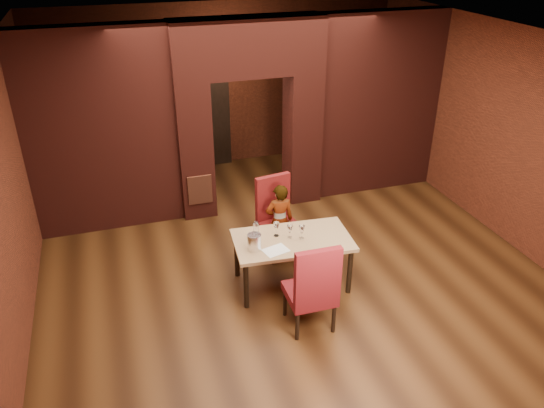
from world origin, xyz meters
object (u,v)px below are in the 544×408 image
(wine_glass_b, at_px, (290,231))
(wine_glass_c, at_px, (302,232))
(chair_near, at_px, (310,283))
(wine_bucket, at_px, (254,242))
(dining_table, at_px, (292,262))
(person_seated, at_px, (279,221))
(wine_glass_a, at_px, (276,229))
(chair_far, at_px, (280,218))
(water_bottle, at_px, (256,232))
(potted_plant, at_px, (326,232))

(wine_glass_b, xyz_separation_m, wine_glass_c, (0.14, -0.07, 0.01))
(wine_glass_c, bearing_deg, chair_near, -103.37)
(wine_bucket, bearing_deg, dining_table, 9.52)
(person_seated, distance_m, wine_glass_a, 0.71)
(dining_table, relative_size, wine_bucket, 7.12)
(dining_table, relative_size, chair_near, 1.27)
(wine_glass_b, bearing_deg, chair_far, 81.37)
(chair_far, bearing_deg, dining_table, -105.66)
(wine_glass_a, height_order, water_bottle, water_bottle)
(person_seated, relative_size, wine_glass_b, 6.17)
(water_bottle, bearing_deg, dining_table, -8.90)
(wine_glass_b, bearing_deg, dining_table, -59.56)
(wine_glass_c, bearing_deg, dining_table, 165.56)
(chair_far, xyz_separation_m, person_seated, (-0.02, -0.04, -0.02))
(wine_glass_b, bearing_deg, wine_bucket, -165.91)
(dining_table, xyz_separation_m, chair_far, (0.09, 0.80, 0.23))
(wine_glass_b, xyz_separation_m, potted_plant, (0.88, 0.79, -0.63))
(chair_far, height_order, person_seated, chair_far)
(wine_bucket, bearing_deg, chair_far, 54.19)
(chair_far, bearing_deg, water_bottle, -137.33)
(chair_near, relative_size, wine_glass_a, 6.07)
(chair_far, height_order, wine_glass_c, chair_far)
(dining_table, xyz_separation_m, chair_near, (-0.08, -0.84, 0.25))
(chair_far, xyz_separation_m, water_bottle, (-0.57, -0.73, 0.28))
(person_seated, distance_m, water_bottle, 0.93)
(potted_plant, bearing_deg, wine_glass_b, -138.27)
(person_seated, xyz_separation_m, water_bottle, (-0.55, -0.68, 0.30))
(person_seated, distance_m, wine_bucket, 1.09)
(wine_glass_b, height_order, wine_glass_c, wine_glass_c)
(wine_glass_c, height_order, wine_bucket, wine_bucket)
(wine_glass_a, distance_m, potted_plant, 1.40)
(chair_near, xyz_separation_m, water_bottle, (-0.40, 0.92, 0.27))
(chair_far, height_order, chair_near, chair_near)
(person_seated, height_order, wine_glass_c, person_seated)
(chair_near, xyz_separation_m, wine_bucket, (-0.48, 0.75, 0.23))
(wine_bucket, relative_size, water_bottle, 0.73)
(wine_glass_c, bearing_deg, water_bottle, 169.99)
(wine_glass_a, xyz_separation_m, wine_glass_b, (0.16, -0.10, -0.01))
(wine_glass_a, relative_size, water_bottle, 0.67)
(chair_far, bearing_deg, chair_near, -104.95)
(chair_far, relative_size, wine_bucket, 5.46)
(wine_bucket, relative_size, potted_plant, 0.56)
(wine_glass_a, distance_m, wine_glass_c, 0.34)
(chair_far, height_order, wine_glass_a, chair_far)
(chair_far, relative_size, person_seated, 1.03)
(wine_glass_c, xyz_separation_m, potted_plant, (0.74, 0.86, -0.63))
(dining_table, bearing_deg, chair_far, 88.35)
(person_seated, distance_m, potted_plant, 0.88)
(person_seated, relative_size, water_bottle, 3.85)
(person_seated, relative_size, wine_glass_a, 5.75)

